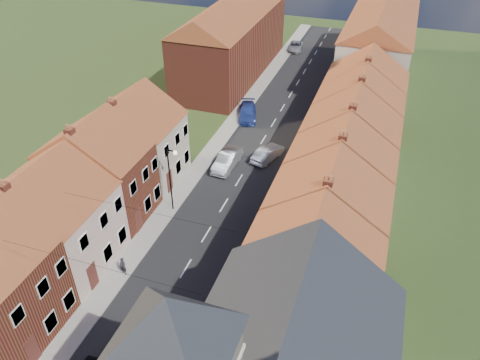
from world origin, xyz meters
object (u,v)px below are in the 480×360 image
(lamppost, at_px, (171,176))
(pedestrian_right_b, at_px, (259,217))
(pedestrian_right, at_px, (261,228))
(car_far, at_px, (247,112))
(car_mid_b, at_px, (268,153))
(car_distant, at_px, (296,46))
(pedestrian_left, at_px, (123,266))
(car_mid, at_px, (227,160))

(lamppost, height_order, pedestrian_right_b, lamppost)
(pedestrian_right, bearing_deg, car_far, -86.08)
(pedestrian_right_b, bearing_deg, pedestrian_right, 125.00)
(lamppost, height_order, car_mid_b, lamppost)
(car_far, height_order, pedestrian_right_b, pedestrian_right_b)
(car_distant, relative_size, pedestrian_right_b, 2.41)
(pedestrian_left, xyz_separation_m, car_mid_b, (5.46, 18.41, -0.18))
(pedestrian_right, bearing_deg, lamppost, -22.83)
(car_mid, relative_size, car_far, 0.96)
(car_far, distance_m, car_mid_b, 9.11)
(car_distant, height_order, car_mid_b, car_mid_b)
(car_mid_b, height_order, pedestrian_right_b, pedestrian_right_b)
(car_mid, bearing_deg, pedestrian_right_b, -51.37)
(car_mid, relative_size, car_distant, 1.08)
(car_mid_b, distance_m, pedestrian_right_b, 10.34)
(pedestrian_left, bearing_deg, pedestrian_right, 50.91)
(car_mid_b, bearing_deg, car_distant, -64.35)
(pedestrian_right, height_order, pedestrian_right_b, pedestrian_right_b)
(pedestrian_left, distance_m, car_mid_b, 19.20)
(pedestrian_left, distance_m, pedestrian_right, 10.89)
(pedestrian_right, distance_m, car_mid_b, 11.50)
(car_far, distance_m, pedestrian_right, 20.37)
(lamppost, relative_size, pedestrian_right_b, 3.33)
(car_mid, xyz_separation_m, car_distant, (-1.36, 34.14, -0.17))
(car_far, bearing_deg, car_mid_b, -75.87)
(lamppost, bearing_deg, pedestrian_right, -5.48)
(lamppost, xyz_separation_m, pedestrian_left, (-0.15, -8.00, -2.67))
(car_mid, xyz_separation_m, pedestrian_right, (6.03, -8.61, 0.10))
(car_distant, height_order, pedestrian_right_b, pedestrian_right_b)
(pedestrian_left, xyz_separation_m, pedestrian_right, (8.15, 7.23, -0.00))
(car_distant, xyz_separation_m, pedestrian_right, (7.39, -42.75, 0.26))
(car_mid_b, bearing_deg, pedestrian_right, 120.70)
(lamppost, height_order, pedestrian_right, lamppost)
(car_far, bearing_deg, car_distant, 73.07)
(pedestrian_left, relative_size, car_mid_b, 0.36)
(car_far, xyz_separation_m, pedestrian_right, (7.39, -18.98, 0.16))
(pedestrian_right_b, bearing_deg, car_mid_b, -67.07)
(car_far, bearing_deg, car_mid, -99.45)
(car_mid, height_order, car_mid_b, car_mid)
(pedestrian_left, distance_m, pedestrian_right_b, 11.30)
(car_distant, bearing_deg, pedestrian_right, -85.99)
(pedestrian_left, bearing_deg, lamppost, 98.26)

